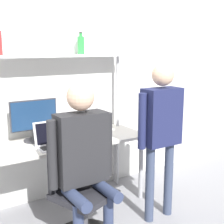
{
  "coord_description": "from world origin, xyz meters",
  "views": [
    {
      "loc": [
        -1.17,
        -2.58,
        1.72
      ],
      "look_at": [
        0.4,
        -0.12,
        1.12
      ],
      "focal_mm": 50.0,
      "sensor_mm": 36.0,
      "label": 1
    }
  ],
  "objects": [
    {
      "name": "ground_plane",
      "position": [
        0.0,
        0.0,
        0.0
      ],
      "size": [
        12.0,
        12.0,
        0.0
      ],
      "primitive_type": "plane",
      "color": "gray"
    },
    {
      "name": "wall_back",
      "position": [
        0.0,
        0.71,
        1.35
      ],
      "size": [
        8.0,
        0.06,
        2.7
      ],
      "color": "silver",
      "rests_on": "ground_plane"
    },
    {
      "name": "bottle_green",
      "position": [
        0.43,
        0.55,
        1.75
      ],
      "size": [
        0.08,
        0.08,
        0.24
      ],
      "color": "#2D8C3F",
      "rests_on": "shelf_unit"
    },
    {
      "name": "office_chair",
      "position": [
        -0.03,
        -0.28,
        0.29
      ],
      "size": [
        0.59,
        0.59,
        0.93
      ],
      "color": "black",
      "rests_on": "ground_plane"
    },
    {
      "name": "desk",
      "position": [
        0.0,
        0.35,
        0.69
      ],
      "size": [
        1.97,
        0.66,
        0.77
      ],
      "color": "beige",
      "rests_on": "ground_plane"
    },
    {
      "name": "cell_phone",
      "position": [
        0.2,
        0.19,
        0.77
      ],
      "size": [
        0.07,
        0.15,
        0.01
      ],
      "color": "black",
      "rests_on": "desk"
    },
    {
      "name": "monitor",
      "position": [
        -0.16,
        0.49,
        1.0
      ],
      "size": [
        0.49,
        0.24,
        0.43
      ],
      "color": "#333338",
      "rests_on": "desk"
    },
    {
      "name": "shelf_unit",
      "position": [
        0.0,
        0.55,
        1.4
      ],
      "size": [
        1.87,
        0.23,
        1.65
      ],
      "color": "white",
      "rests_on": "ground_plane"
    },
    {
      "name": "person_seated",
      "position": [
        -0.02,
        -0.32,
        0.86
      ],
      "size": [
        0.61,
        0.48,
        1.44
      ],
      "color": "#2D3856",
      "rests_on": "ground_plane"
    },
    {
      "name": "laptop",
      "position": [
        -0.07,
        0.23,
        0.83
      ],
      "size": [
        0.36,
        0.24,
        0.24
      ],
      "color": "silver",
      "rests_on": "desk"
    },
    {
      "name": "person_standing",
      "position": [
        0.82,
        -0.35,
        1.0
      ],
      "size": [
        0.55,
        0.21,
        1.58
      ],
      "color": "#38425B",
      "rests_on": "ground_plane"
    }
  ]
}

